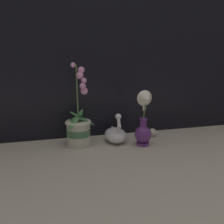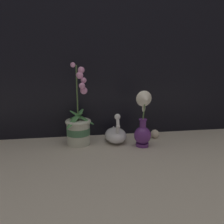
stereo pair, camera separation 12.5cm
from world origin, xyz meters
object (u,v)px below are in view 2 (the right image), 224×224
orchid_potted_plant (79,127)px  glass_sphere (155,134)px  blue_vase (143,126)px  swan_figurine (115,134)px

orchid_potted_plant → glass_sphere: bearing=4.2°
blue_vase → glass_sphere: (0.12, 0.13, -0.09)m
blue_vase → glass_sphere: blue_vase is taller
orchid_potted_plant → swan_figurine: size_ratio=2.35×
orchid_potted_plant → glass_sphere: (0.47, 0.03, -0.08)m
orchid_potted_plant → glass_sphere: orchid_potted_plant is taller
orchid_potted_plant → blue_vase: (0.35, -0.10, 0.02)m
orchid_potted_plant → blue_vase: size_ratio=1.47×
orchid_potted_plant → swan_figurine: (0.21, 0.01, -0.06)m
blue_vase → glass_sphere: bearing=48.1°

